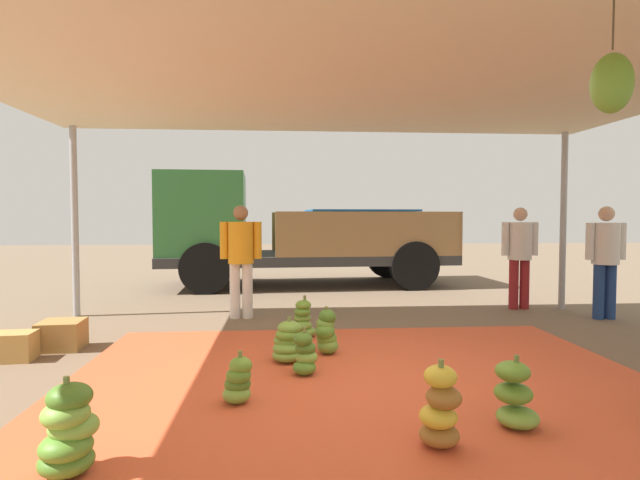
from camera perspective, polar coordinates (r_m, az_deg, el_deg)
ground_plane at (r=7.68m, az=1.11°, el=-8.60°), size 40.00×40.00×0.00m
tarp_orange at (r=4.79m, az=4.65°, el=-15.52°), size 5.38×4.18×0.01m
tent_canopy at (r=4.65m, az=5.08°, el=19.12°), size 8.00×7.00×2.90m
banana_bunch_0 at (r=3.52m, az=13.41°, el=-18.09°), size 0.35×0.35×0.58m
banana_bunch_1 at (r=3.44m, az=-26.54°, el=-18.81°), size 0.43×0.46×0.57m
banana_bunch_2 at (r=4.89m, az=-1.71°, el=-12.78°), size 0.32×0.34×0.45m
banana_bunch_3 at (r=3.98m, az=21.13°, el=-16.17°), size 0.39×0.38×0.52m
banana_bunch_4 at (r=6.34m, az=-1.85°, el=-8.96°), size 0.35×0.33×0.51m
banana_bunch_6 at (r=4.24m, az=-9.22°, el=-15.45°), size 0.30×0.29×0.42m
banana_bunch_7 at (r=5.56m, az=0.74°, el=-10.42°), size 0.34×0.33×0.52m
banana_bunch_8 at (r=5.30m, az=-3.66°, el=-11.47°), size 0.43×0.44×0.46m
cargo_truck_main at (r=11.02m, az=-3.15°, el=0.94°), size 6.26×2.63×2.40m
worker_0 at (r=7.50m, az=-8.92°, el=-1.41°), size 0.61×0.37×1.66m
worker_1 at (r=8.77m, az=21.61°, el=-1.04°), size 0.60×0.37×1.65m
worker_2 at (r=8.45m, az=29.53°, el=-1.33°), size 0.60×0.37×1.65m
crate_0 at (r=6.50m, az=-27.12°, el=-9.51°), size 0.49×0.48×0.32m
crate_1 at (r=6.25m, az=-31.47°, el=-10.22°), size 0.47×0.34×0.30m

